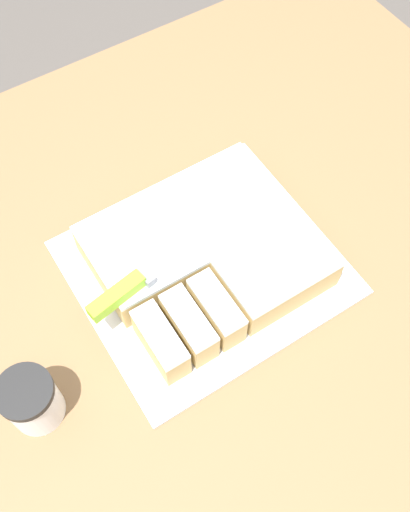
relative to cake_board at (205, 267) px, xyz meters
The scene contains 6 objects.
ground_plane 0.96m from the cake_board, 161.68° to the right, with size 8.00×8.00×0.00m, color #4C4742.
countertop 0.48m from the cake_board, 161.68° to the right, with size 1.40×1.10×0.96m.
cake_board is the anchor object (origin of this frame).
cake 0.04m from the cake_board, 41.13° to the left, with size 0.32×0.28×0.07m.
knife 0.14m from the cake_board, behind, with size 0.30×0.08×0.02m.
coffee_cup 0.33m from the cake_board, 167.84° to the right, with size 0.08×0.08×0.09m.
Camera 1 is at (-0.22, -0.39, 1.79)m, focal length 42.00 mm.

